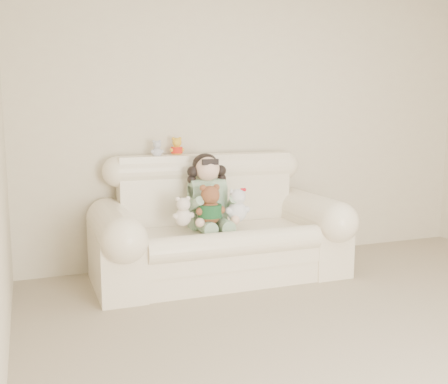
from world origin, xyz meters
TOP-DOWN VIEW (x-y plane):
  - wall_back at (0.00, 2.50)m, footprint 4.50×0.00m
  - sofa at (-0.60, 2.00)m, footprint 2.10×0.95m
  - seated_child at (-0.68, 2.08)m, footprint 0.39×0.48m
  - brown_teddy at (-0.73, 1.86)m, footprint 0.25×0.19m
  - white_cat at (-0.49, 1.87)m, footprint 0.23×0.18m
  - cream_teddy at (-0.95, 1.88)m, footprint 0.20×0.17m
  - yellow_mini_bear at (-0.86, 2.38)m, footprint 0.16×0.14m
  - grey_mini_plush at (-1.04, 2.34)m, footprint 0.13×0.11m

SIDE VIEW (x-z plane):
  - sofa at x=-0.60m, z-range 0.00..1.03m
  - cream_teddy at x=-0.95m, z-range 0.50..0.78m
  - white_cat at x=-0.49m, z-range 0.50..0.84m
  - brown_teddy at x=-0.73m, z-range 0.50..0.88m
  - seated_child at x=-0.68m, z-range 0.42..1.07m
  - grey_mini_plush at x=-1.04m, z-range 1.01..1.19m
  - yellow_mini_bear at x=-0.86m, z-range 1.01..1.21m
  - wall_back at x=0.00m, z-range -0.95..3.55m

